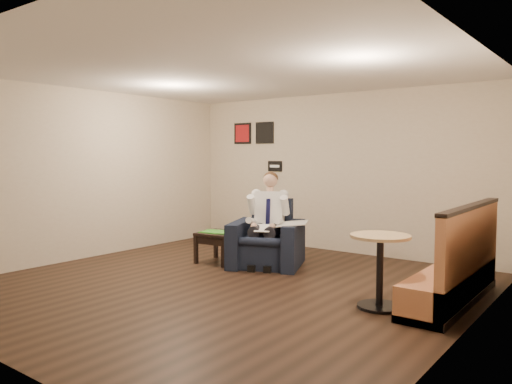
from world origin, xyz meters
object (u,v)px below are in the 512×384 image
Objects in this scene: armchair at (267,233)px; green_folder at (217,232)px; seated_man at (265,222)px; banquette at (451,254)px; cafe_table at (380,271)px; side_table at (219,247)px; coffee_mug at (234,229)px; smartphone at (228,231)px.

armchair reaches higher than green_folder.
banquette is (2.79, -0.14, -0.13)m from seated_man.
banquette is at bearing 51.57° from cafe_table.
coffee_mug is (0.18, 0.15, 0.30)m from side_table.
coffee_mug is at bearing 163.29° from cafe_table.
seated_man is at bearing -90.00° from armchair.
coffee_mug is 3.40m from banquette.
seated_man reaches higher than coffee_mug.
coffee_mug is (-0.55, -0.13, 0.03)m from armchair.
green_folder reaches higher than smartphone.
seated_man is 2.32× the size of side_table.
armchair is 10.15× the size of coffee_mug.
banquette reaches higher than coffee_mug.
green_folder is at bearing -103.96° from smartphone.
armchair is 0.82m from green_folder.
side_table is 3.93× the size of smartphone.
seated_man is at bearing 177.13° from banquette.
side_table is 0.38m from coffee_mug.
green_folder is 0.22× the size of banquette.
smartphone is (-0.14, 0.03, -0.05)m from coffee_mug.
smartphone is 3.55m from banquette.
banquette reaches higher than side_table.
cafe_table is at bearing -12.16° from smartphone.
seated_man is at bearing 158.99° from cafe_table.
green_folder is at bearing -140.61° from side_table.
armchair is at bearing 12.94° from coffee_mug.
armchair is 2.14× the size of green_folder.
side_table is 3.59m from banquette.
armchair is at bearing 90.00° from seated_man.
coffee_mug is at bearing 157.53° from seated_man.
seated_man reaches higher than armchair.
armchair is 0.23m from seated_man.
smartphone is (-0.75, 0.02, -0.20)m from seated_man.
banquette reaches higher than armchair.
seated_man is 1.67× the size of cafe_table.
side_table is 5.79× the size of coffee_mug.
banquette is at bearing -28.22° from armchair.
seated_man is 0.86m from green_folder.
coffee_mug is at bearing 177.72° from banquette.
seated_man is 0.78m from smartphone.
side_table is (-0.79, -0.15, -0.45)m from seated_man.
seated_man reaches higher than side_table.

